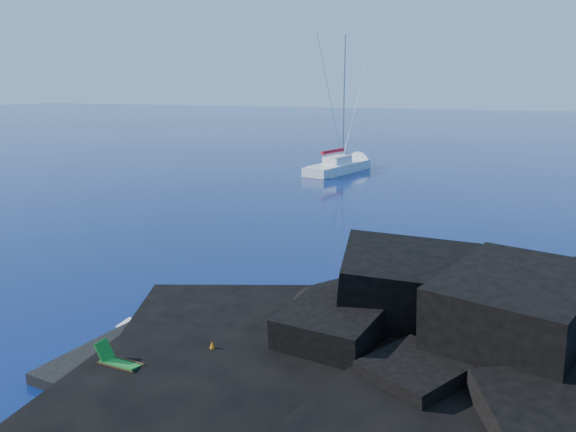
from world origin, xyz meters
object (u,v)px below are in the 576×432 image
at_px(deck_chair, 121,358).
at_px(sunbather, 202,347).
at_px(sailboat, 340,172).
at_px(marker_cone, 212,349).

xyz_separation_m(deck_chair, sunbather, (1.54, 2.12, -0.33)).
distance_m(deck_chair, sunbather, 2.64).
bearing_deg(sunbather, deck_chair, -124.24).
bearing_deg(sailboat, deck_chair, -68.46).
xyz_separation_m(deck_chair, marker_cone, (2.01, 1.98, -0.22)).
xyz_separation_m(sailboat, deck_chair, (6.58, -42.96, 0.84)).
distance_m(deck_chair, marker_cone, 2.83).
bearing_deg(marker_cone, deck_chair, -135.45).
relative_size(sunbather, marker_cone, 3.14).
xyz_separation_m(sailboat, marker_cone, (8.59, -40.98, 0.61)).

